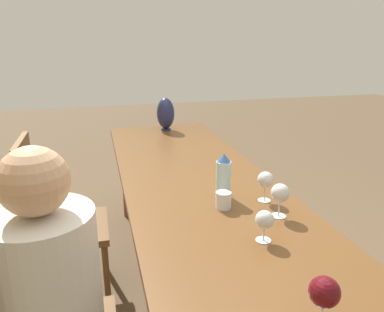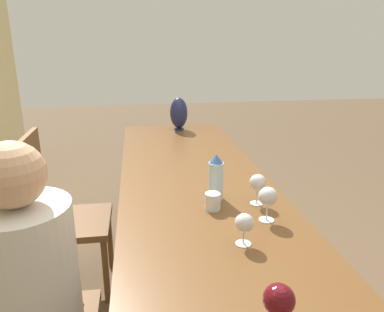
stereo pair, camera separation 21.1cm
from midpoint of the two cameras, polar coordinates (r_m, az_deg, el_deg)
The scene contains 11 objects.
ground_plane at distance 2.37m, azimuth 3.51°, elevation -22.29°, with size 14.00×14.00×0.00m, color brown.
dining_table at distance 1.99m, azimuth 3.90°, elevation -6.55°, with size 2.82×0.80×0.78m.
water_bottle at distance 1.77m, azimuth 7.06°, elevation -3.34°, with size 0.07×0.07×0.22m.
water_tumbler at distance 1.69m, azimuth 6.77°, elevation -6.94°, with size 0.07×0.07×0.08m.
vase at distance 3.09m, azimuth -0.08°, elevation 6.52°, with size 0.14×0.14×0.27m.
wine_glass_0 at distance 1.07m, azimuth 19.04°, elevation -20.28°, with size 0.08×0.08×0.15m.
wine_glass_1 at distance 1.76m, azimuth 13.39°, elevation -4.06°, with size 0.07×0.07×0.15m.
wine_glass_2 at distance 1.61m, azimuth 15.21°, elevation -6.13°, with size 0.08×0.08×0.15m.
wine_glass_3 at distance 1.43m, azimuth 12.24°, elevation -10.12°, with size 0.07×0.07×0.12m.
chair_far at distance 2.35m, azimuth -17.29°, elevation -8.17°, with size 0.44×0.44×1.00m.
person_near at distance 1.50m, azimuth -19.12°, elevation -18.93°, with size 0.36×0.36×1.21m.
Camera 2 is at (-1.79, 0.30, 1.52)m, focal length 35.00 mm.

